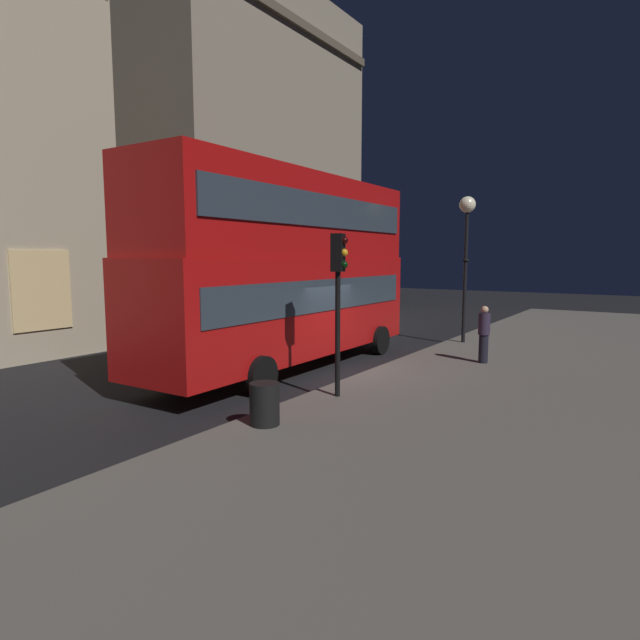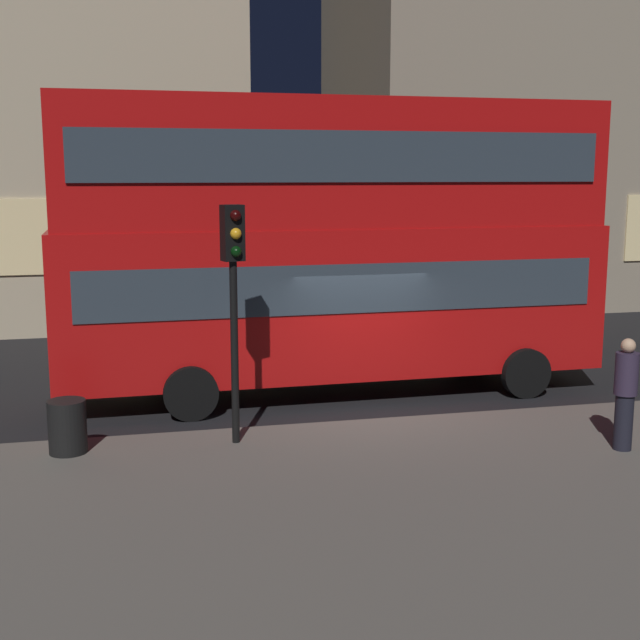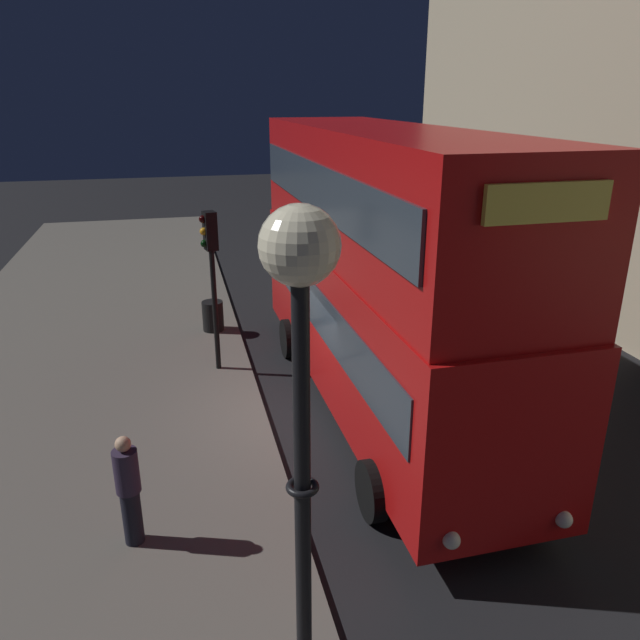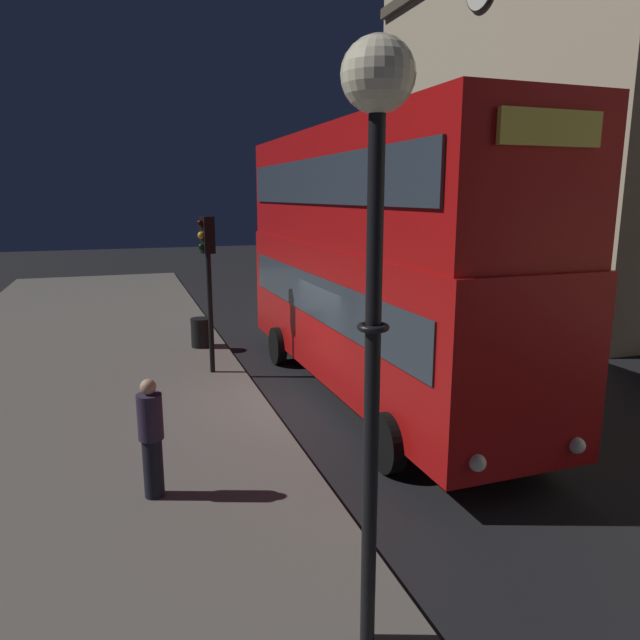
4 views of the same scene
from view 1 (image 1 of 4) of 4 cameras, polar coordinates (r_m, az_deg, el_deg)
name	(u,v)px [view 1 (image 1 of 4)]	position (r m, az deg, el deg)	size (l,w,h in m)	color
ground_plane	(336,373)	(15.30, 1.79, -5.73)	(80.00, 80.00, 0.00)	black
sidewalk_slab	(506,394)	(13.49, 19.48, -7.57)	(44.00, 7.86, 0.12)	#5B564F
building_plain_facade	(235,161)	(31.71, -9.15, 16.66)	(14.29, 8.73, 17.58)	gray
double_decker_bus	(288,264)	(15.61, -3.54, 6.11)	(10.68, 3.00, 5.67)	#B20F0F
traffic_light_near_kerb	(339,280)	(11.93, 2.03, 4.35)	(0.37, 0.39, 3.73)	black
street_lamp	(467,228)	(20.48, 15.59, 9.57)	(0.60, 0.60, 5.43)	black
pedestrian	(484,334)	(16.72, 17.32, -1.42)	(0.35, 0.35, 1.74)	black
litter_bin	(265,404)	(10.27, -6.01, -9.01)	(0.58, 0.58, 0.82)	black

